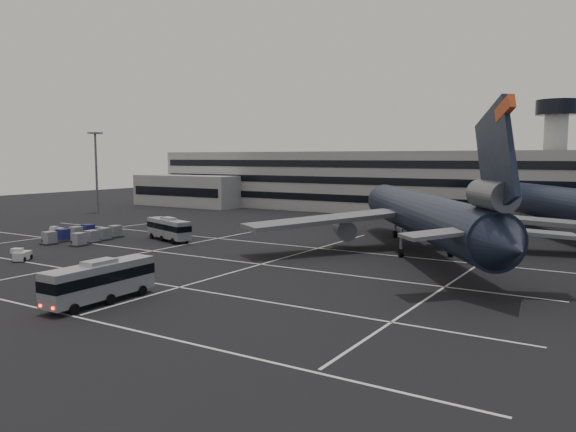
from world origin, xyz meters
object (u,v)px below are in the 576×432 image
object	(u,v)px
bus_far	(169,228)
uld_cluster	(84,235)
trijet_main	(423,215)
tug_a	(56,231)
bus_near	(100,279)

from	to	relation	value
bus_far	uld_cluster	distance (m)	13.09
trijet_main	tug_a	world-z (taller)	trijet_main
bus_near	bus_far	world-z (taller)	bus_near
trijet_main	bus_far	bearing A→B (deg)	158.64
trijet_main	bus_near	world-z (taller)	trijet_main
bus_near	uld_cluster	world-z (taller)	bus_near
bus_near	bus_far	xyz separation A→B (m)	(-21.01, 30.16, -0.12)
tug_a	uld_cluster	xyz separation A→B (m)	(9.82, -2.28, 0.31)
trijet_main	bus_near	distance (m)	41.84
trijet_main	uld_cluster	distance (m)	50.60
tug_a	trijet_main	bearing A→B (deg)	8.84
tug_a	bus_near	bearing A→B (deg)	-35.18
bus_far	tug_a	size ratio (longest dim) A/B	4.69
bus_near	uld_cluster	distance (m)	39.72
bus_near	bus_far	distance (m)	36.76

